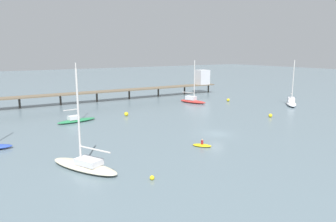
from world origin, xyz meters
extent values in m
plane|color=slate|center=(0.00, 0.00, 0.00)|extent=(400.00, 400.00, 0.00)
cube|color=brown|center=(0.00, 42.87, 2.73)|extent=(69.24, 5.89, 0.30)
cylinder|color=#38332D|center=(-23.97, 43.57, 1.29)|extent=(0.50, 0.50, 2.58)
cylinder|color=#38332D|center=(-14.38, 43.29, 1.29)|extent=(0.50, 0.50, 2.58)
cylinder|color=#38332D|center=(-4.79, 43.01, 1.29)|extent=(0.50, 0.50, 2.58)
cylinder|color=#38332D|center=(4.79, 42.73, 1.29)|extent=(0.50, 0.50, 2.58)
cylinder|color=#38332D|center=(14.38, 42.45, 1.29)|extent=(0.50, 0.50, 2.58)
cylinder|color=#38332D|center=(23.97, 42.17, 1.29)|extent=(0.50, 0.50, 2.58)
cylinder|color=#38332D|center=(33.56, 41.89, 1.29)|extent=(0.50, 0.50, 2.58)
cube|color=silver|center=(30.84, 41.97, 5.21)|extent=(3.83, 3.83, 4.66)
ellipsoid|color=white|center=(34.82, 10.84, 0.45)|extent=(7.91, 7.39, 0.89)
cube|color=silver|center=(35.34, 11.30, 1.41)|extent=(3.01, 2.92, 1.05)
cylinder|color=silver|center=(34.50, 10.56, 6.18)|extent=(0.22, 0.22, 10.58)
cylinder|color=silver|center=(35.65, 11.58, 2.80)|extent=(2.42, 2.19, 0.18)
ellipsoid|color=beige|center=(-23.99, -3.72, 0.39)|extent=(6.67, 10.18, 0.79)
cube|color=silver|center=(-23.65, -4.44, 1.13)|extent=(2.99, 3.54, 0.69)
cylinder|color=silver|center=(-24.20, -3.27, 6.30)|extent=(0.24, 0.24, 11.02)
cylinder|color=silver|center=(-23.21, -5.40, 2.77)|extent=(2.17, 4.34, 0.19)
ellipsoid|color=red|center=(16.04, 27.51, 0.39)|extent=(4.77, 8.12, 0.79)
cube|color=silver|center=(15.83, 28.09, 1.30)|extent=(2.43, 3.11, 1.02)
cylinder|color=silver|center=(16.17, 27.14, 6.04)|extent=(0.21, 0.21, 10.50)
cylinder|color=silver|center=(15.53, 28.96, 2.68)|extent=(1.44, 3.70, 0.17)
ellipsoid|color=#287F4C|center=(-16.98, 21.70, 0.30)|extent=(8.04, 3.04, 0.60)
cube|color=silver|center=(-17.60, 21.62, 0.97)|extent=(2.19, 1.67, 0.75)
cylinder|color=silver|center=(-16.59, 21.75, 6.05)|extent=(0.21, 0.21, 10.90)
cylinder|color=silver|center=(-18.05, 21.56, 2.56)|extent=(2.95, 0.56, 0.17)
ellipsoid|color=yellow|center=(-6.59, -4.24, 0.17)|extent=(2.70, 2.94, 0.35)
cylinder|color=maroon|center=(-6.59, -4.24, 0.62)|extent=(0.51, 0.51, 0.55)
sphere|color=tan|center=(-6.59, -4.24, 1.02)|extent=(0.24, 0.24, 0.24)
sphere|color=yellow|center=(-6.32, 21.64, 0.44)|extent=(0.88, 0.88, 0.88)
sphere|color=yellow|center=(18.41, 3.94, 0.40)|extent=(0.79, 0.79, 0.79)
sphere|color=yellow|center=(25.70, 24.20, 0.41)|extent=(0.83, 0.83, 0.83)
sphere|color=yellow|center=(-18.85, -10.78, 0.26)|extent=(0.52, 0.52, 0.52)
camera|label=1|loc=(-35.04, -38.79, 13.82)|focal=33.91mm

